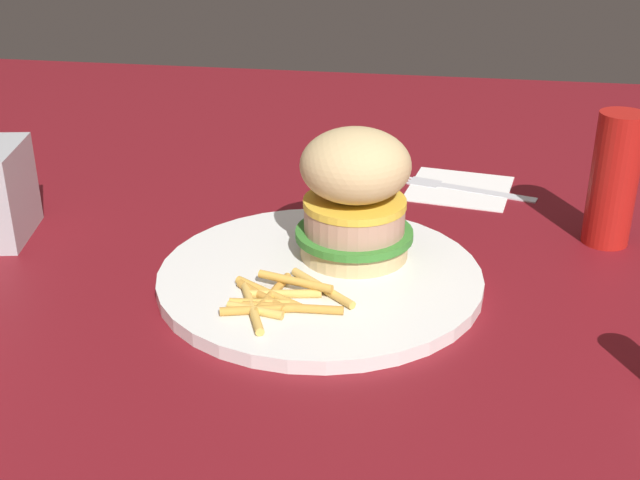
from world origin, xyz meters
name	(u,v)px	position (x,y,z in m)	size (l,w,h in m)	color
ground_plane	(324,299)	(0.00, 0.00, 0.00)	(1.60, 1.60, 0.00)	maroon
plate	(320,277)	(-0.01, 0.03, 0.01)	(0.28, 0.28, 0.01)	white
sandwich	(355,194)	(0.02, 0.06, 0.07)	(0.11, 0.11, 0.12)	tan
fries_pile	(277,298)	(-0.03, -0.03, 0.02)	(0.10, 0.11, 0.01)	gold
napkin	(459,188)	(0.11, 0.28, 0.00)	(0.11, 0.11, 0.00)	white
fork	(458,186)	(0.11, 0.28, 0.00)	(0.17, 0.06, 0.00)	silver
ketchup_bottle	(614,180)	(0.25, 0.16, 0.06)	(0.04, 0.04, 0.13)	#B21914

